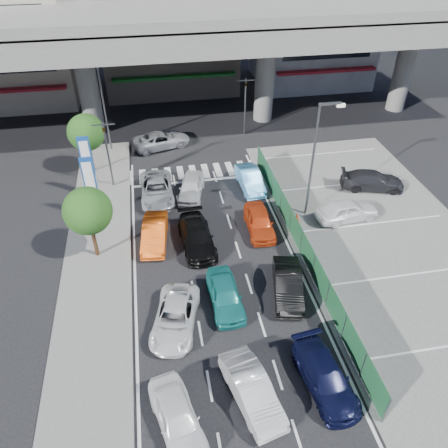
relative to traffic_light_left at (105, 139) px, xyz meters
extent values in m
plane|color=black|center=(6.20, -12.00, -3.94)|extent=(120.00, 120.00, 0.00)
cube|color=#575754|center=(17.20, -10.00, -3.91)|extent=(12.00, 28.00, 0.06)
cube|color=#575754|center=(-0.80, -8.00, -3.88)|extent=(4.00, 30.00, 0.12)
cylinder|color=#63635E|center=(-1.80, 10.00, 0.06)|extent=(1.80, 1.80, 8.00)
cylinder|color=#63635E|center=(14.20, 10.00, 0.06)|extent=(1.80, 1.80, 8.00)
cylinder|color=#63635E|center=(28.20, 10.00, 0.06)|extent=(1.80, 1.80, 8.00)
cube|color=#63635E|center=(6.20, 10.00, 5.06)|extent=(64.00, 14.00, 2.00)
cube|color=#63635E|center=(6.20, 3.20, 6.36)|extent=(64.00, 0.40, 0.90)
cube|color=#A89D87|center=(-9.80, 20.00, 2.56)|extent=(12.00, 10.00, 13.00)
cube|color=maroon|center=(-9.80, 14.90, -1.14)|extent=(10.80, 1.60, 0.25)
cube|color=gray|center=(6.20, 21.00, 3.56)|extent=(14.00, 10.00, 15.00)
cube|color=#125E1D|center=(6.20, 15.90, -1.14)|extent=(12.60, 1.60, 0.25)
cube|color=black|center=(6.20, 15.98, 4.31)|extent=(11.20, 0.10, 6.75)
cube|color=gray|center=(22.20, 20.00, 2.06)|extent=(12.00, 10.00, 12.00)
cube|color=maroon|center=(22.20, 14.90, -1.14)|extent=(10.80, 1.60, 0.25)
cube|color=black|center=(22.20, 14.98, 2.66)|extent=(9.60, 0.10, 5.40)
cylinder|color=#595B60|center=(0.00, 0.00, -1.34)|extent=(0.14, 0.14, 5.20)
cube|color=#595B60|center=(0.00, 0.00, 1.06)|extent=(1.60, 0.08, 0.08)
imported|color=black|center=(0.00, 0.00, 0.76)|extent=(0.26, 1.24, 0.50)
cylinder|color=#595B60|center=(11.70, 7.00, -1.34)|extent=(0.14, 0.14, 5.20)
cube|color=#595B60|center=(11.70, 7.00, 1.06)|extent=(1.60, 0.08, 0.08)
imported|color=black|center=(11.70, 7.00, 0.76)|extent=(0.26, 1.24, 0.50)
cylinder|color=#595B60|center=(13.20, -6.00, 0.06)|extent=(0.16, 0.16, 8.00)
cube|color=#595B60|center=(13.80, -6.00, 3.96)|extent=(1.40, 0.15, 0.15)
cube|color=silver|center=(14.50, -6.00, 3.81)|extent=(0.50, 0.22, 0.18)
cylinder|color=#595B60|center=(-0.30, 6.00, 0.06)|extent=(0.16, 0.16, 8.00)
cube|color=#595B60|center=(0.30, 6.00, 3.96)|extent=(1.40, 0.15, 0.15)
cube|color=silver|center=(1.00, 6.00, 3.81)|extent=(0.50, 0.22, 0.18)
cylinder|color=#595B60|center=(-1.00, -4.00, -2.84)|extent=(0.10, 0.10, 2.20)
cube|color=navy|center=(-1.00, -4.00, -0.74)|extent=(0.80, 0.12, 3.00)
cube|color=white|center=(-1.00, -4.07, -0.74)|extent=(0.60, 0.02, 2.40)
cylinder|color=#595B60|center=(-1.40, -1.00, -2.84)|extent=(0.10, 0.10, 2.20)
cube|color=navy|center=(-1.40, -1.00, -0.74)|extent=(0.80, 0.12, 3.00)
cube|color=white|center=(-1.40, -1.07, -0.74)|extent=(0.60, 0.02, 2.40)
cylinder|color=#382314|center=(-0.80, -8.00, -2.74)|extent=(0.24, 0.24, 2.40)
sphere|color=#1A4012|center=(-0.80, -8.00, -0.54)|extent=(2.80, 2.80, 2.80)
cylinder|color=#382314|center=(-1.60, 2.50, -2.74)|extent=(0.24, 0.24, 2.40)
sphere|color=#1A4012|center=(-1.60, 2.50, -0.54)|extent=(2.80, 2.80, 2.80)
imported|color=white|center=(3.03, -19.61, -3.25)|extent=(2.54, 4.32, 1.38)
imported|color=silver|center=(6.33, -18.97, -3.25)|extent=(2.40, 4.41, 1.38)
imported|color=black|center=(9.70, -18.89, -3.30)|extent=(2.28, 4.56, 1.27)
imported|color=white|center=(3.43, -14.27, -3.31)|extent=(3.14, 4.89, 1.25)
imported|color=teal|center=(6.20, -13.25, -3.25)|extent=(1.76, 4.10, 1.38)
imported|color=black|center=(9.72, -13.13, -3.25)|extent=(2.30, 4.40, 1.38)
imported|color=#F35811|center=(2.77, -7.25, -3.25)|extent=(1.97, 4.34, 1.38)
imported|color=black|center=(5.34, -8.06, -3.25)|extent=(2.22, 4.86, 1.38)
imported|color=red|center=(9.56, -7.26, -3.25)|extent=(1.78, 4.11, 1.38)
imported|color=#A4A7AA|center=(3.19, -2.19, -3.25)|extent=(2.30, 4.97, 1.38)
imported|color=silver|center=(5.68, -2.33, -3.25)|extent=(2.59, 4.33, 1.38)
imported|color=#54ACEC|center=(10.15, -2.02, -3.25)|extent=(1.65, 4.25, 1.38)
imported|color=#B8B9C1|center=(4.04, 5.78, -3.25)|extent=(5.36, 3.51, 1.37)
imported|color=white|center=(15.66, -7.20, -3.15)|extent=(4.40, 2.13, 1.45)
imported|color=#28282C|center=(19.08, -3.84, -3.20)|extent=(4.98, 3.07, 1.35)
cone|color=red|center=(12.26, -6.88, -3.51)|extent=(0.45, 0.45, 0.73)
camera|label=1|loc=(3.24, -29.22, 13.89)|focal=35.00mm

